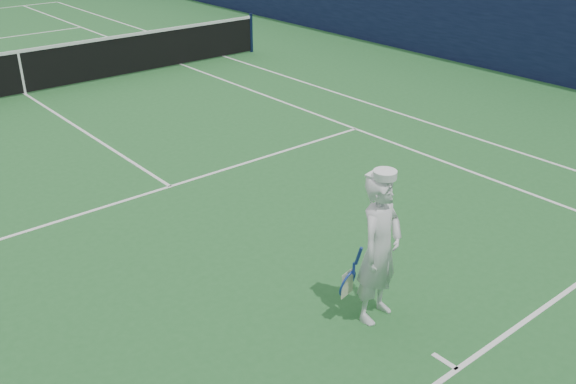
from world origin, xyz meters
name	(u,v)px	position (x,y,z in m)	size (l,w,h in m)	color
ground	(25,94)	(0.00, 0.00, 0.00)	(80.00, 80.00, 0.00)	#25622B
court_markings	(25,94)	(0.00, 0.00, 0.00)	(11.03, 23.83, 0.01)	white
windscreen_fence	(9,4)	(0.00, 0.00, 2.00)	(20.12, 36.12, 4.00)	#0E1334
tennis_net	(21,70)	(0.00, 0.00, 0.55)	(12.88, 0.09, 1.07)	#141E4C
tennis_player	(380,249)	(0.03, -10.76, 0.85)	(0.81, 0.51, 1.74)	white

